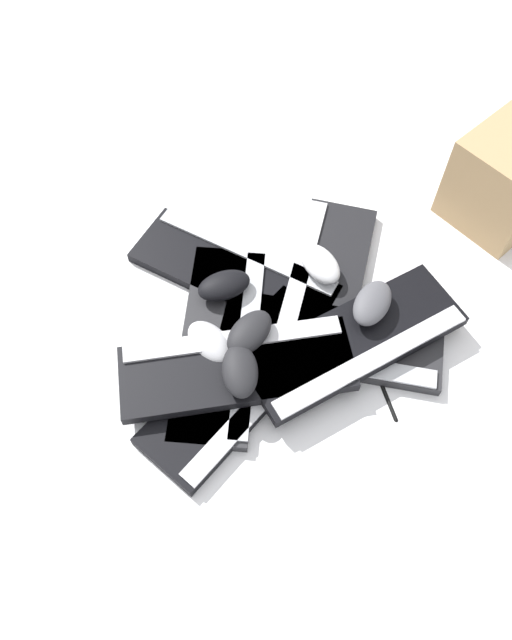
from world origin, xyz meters
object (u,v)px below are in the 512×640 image
(keyboard_3, at_px, (234,272))
(mouse_1, at_px, (320,264))
(keyboard_4, at_px, (221,341))
(mouse_0, at_px, (224,285))
(keyboard_1, at_px, (330,341))
(mouse_3, at_px, (372,303))
(mouse_2, at_px, (210,342))
(cardboard_box, at_px, (512,175))
(keyboard_2, at_px, (324,286))
(mouse_5, at_px, (249,333))
(keyboard_6, at_px, (237,367))
(keyboard_5, at_px, (355,342))
(mouse_4, at_px, (240,371))
(keyboard_0, at_px, (243,383))

(keyboard_3, bearing_deg, mouse_1, 98.08)
(keyboard_4, distance_m, mouse_0, 0.11)
(keyboard_1, bearing_deg, mouse_3, 130.72)
(mouse_2, xyz_separation_m, cardboard_box, (-0.48, 0.57, 0.05))
(keyboard_2, bearing_deg, mouse_5, -36.26)
(keyboard_4, bearing_deg, keyboard_6, 33.63)
(keyboard_6, height_order, mouse_1, mouse_1)
(keyboard_5, height_order, keyboard_6, same)
(keyboard_6, relative_size, mouse_5, 4.23)
(keyboard_3, height_order, mouse_2, mouse_2)
(keyboard_4, xyz_separation_m, mouse_2, (0.03, -0.02, 0.04))
(keyboard_6, height_order, mouse_0, mouse_0)
(mouse_3, bearing_deg, mouse_4, -31.83)
(keyboard_0, distance_m, keyboard_3, 0.26)
(mouse_0, relative_size, mouse_1, 1.00)
(keyboard_2, height_order, keyboard_6, keyboard_6)
(keyboard_5, height_order, mouse_5, mouse_5)
(keyboard_5, height_order, mouse_0, mouse_0)
(keyboard_2, relative_size, keyboard_5, 1.04)
(keyboard_6, bearing_deg, mouse_1, 153.75)
(mouse_0, bearing_deg, mouse_2, 58.56)
(mouse_5, bearing_deg, mouse_3, -38.44)
(keyboard_0, distance_m, mouse_1, 0.30)
(keyboard_4, distance_m, mouse_1, 0.26)
(keyboard_3, height_order, mouse_0, mouse_0)
(keyboard_6, bearing_deg, cardboard_box, 135.71)
(keyboard_2, relative_size, mouse_3, 4.10)
(mouse_0, bearing_deg, mouse_4, 78.47)
(keyboard_4, bearing_deg, mouse_4, 31.74)
(keyboard_1, bearing_deg, keyboard_6, -58.86)
(keyboard_2, relative_size, keyboard_3, 0.97)
(mouse_2, bearing_deg, mouse_1, 88.16)
(keyboard_0, xyz_separation_m, mouse_3, (-0.18, 0.22, 0.07))
(keyboard_3, bearing_deg, mouse_4, 13.24)
(keyboard_6, bearing_deg, mouse_4, 25.96)
(mouse_5, bearing_deg, keyboard_5, -53.87)
(keyboard_2, relative_size, mouse_2, 4.10)
(keyboard_1, relative_size, keyboard_5, 1.02)
(keyboard_2, height_order, mouse_5, mouse_5)
(keyboard_0, bearing_deg, keyboard_6, -141.49)
(mouse_0, relative_size, mouse_4, 1.00)
(keyboard_5, bearing_deg, mouse_3, 162.09)
(mouse_3, xyz_separation_m, mouse_4, (0.19, -0.23, 0.00))
(keyboard_3, xyz_separation_m, keyboard_4, (0.17, 0.01, 0.00))
(mouse_3, bearing_deg, keyboard_1, -30.30)
(keyboard_3, distance_m, mouse_3, 0.30)
(keyboard_5, relative_size, mouse_2, 3.96)
(keyboard_5, relative_size, keyboard_6, 0.94)
(mouse_3, relative_size, mouse_4, 1.00)
(keyboard_2, distance_m, mouse_2, 0.28)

